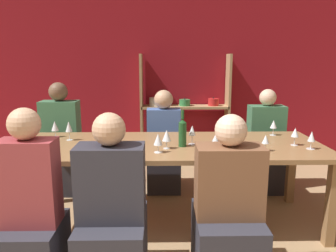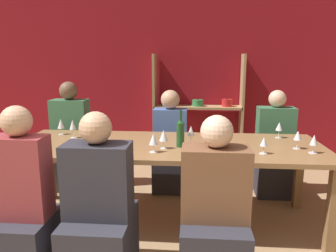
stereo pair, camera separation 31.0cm
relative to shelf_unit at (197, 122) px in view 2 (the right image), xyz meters
The scene contains 22 objects.
wall_back_red 0.92m from the shelf_unit, 157.33° to the left, with size 8.80×0.06×2.70m.
shelf_unit is the anchor object (origin of this frame).
dining_table 2.06m from the shelf_unit, 97.93° to the right, with size 2.86×1.03×0.78m.
wine_bottle_green 2.15m from the shelf_unit, 94.24° to the right, with size 0.07×0.07×0.33m.
wine_bottle_dark 2.37m from the shelf_unit, 110.95° to the right, with size 0.08×0.08×0.31m.
wine_glass_white_a 2.37m from the shelf_unit, 76.73° to the right, with size 0.07×0.07×0.14m.
wine_glass_empty_a 2.27m from the shelf_unit, 123.42° to the right, with size 0.06×0.06×0.19m.
wine_glass_white_b 2.33m from the shelf_unit, 87.31° to the right, with size 0.07×0.07×0.15m.
wine_glass_white_c 2.37m from the shelf_unit, 99.16° to the right, with size 0.08×0.08×0.16m.
wine_glass_red_a 2.26m from the shelf_unit, 129.21° to the right, with size 0.07×0.07×0.16m.
wine_glass_white_d 2.45m from the shelf_unit, 66.78° to the right, with size 0.07×0.07×0.16m.
wine_glass_empty_b 2.08m from the shelf_unit, 91.79° to the right, with size 0.07×0.07×0.18m.
wine_glass_empty_c 2.24m from the shelf_unit, 97.79° to the right, with size 0.08×0.08×0.17m.
wine_glass_empty_d 1.91m from the shelf_unit, 64.66° to the right, with size 0.07×0.07×0.16m.
wine_glass_red_b 2.30m from the shelf_unit, 67.68° to the right, with size 0.07×0.07×0.16m.
cell_phone 2.59m from the shelf_unit, 109.06° to the right, with size 0.17×0.12×0.01m.
person_near_a 2.98m from the shelf_unit, 103.28° to the right, with size 0.45×0.57×1.22m.
person_far_a 1.51m from the shelf_unit, 53.37° to the right, with size 0.41×0.52×1.21m.
person_near_b 3.16m from the shelf_unit, 112.83° to the right, with size 0.37×0.47×1.25m.
person_far_b 1.95m from the shelf_unit, 142.04° to the right, with size 0.43×0.54×1.29m.
person_near_c 2.90m from the shelf_unit, 87.78° to the right, with size 0.45×0.56×1.20m.
person_far_c 1.23m from the shelf_unit, 105.19° to the right, with size 0.39×0.49×1.20m.
Camera 2 is at (0.45, -1.34, 1.55)m, focal length 35.00 mm.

